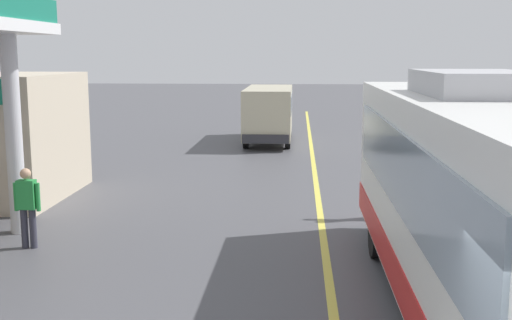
{
  "coord_description": "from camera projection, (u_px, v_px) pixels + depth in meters",
  "views": [
    {
      "loc": [
        -0.57,
        -4.0,
        3.94
      ],
      "look_at": [
        -1.5,
        10.0,
        1.6
      ],
      "focal_mm": 44.82,
      "sensor_mm": 36.0,
      "label": 1
    }
  ],
  "objects": [
    {
      "name": "ground",
      "position": [
        313.0,
        159.0,
        24.23
      ],
      "size": [
        120.0,
        120.0,
        0.0
      ],
      "primitive_type": "plane",
      "color": "#4C4C51"
    },
    {
      "name": "pedestrian_near_pump",
      "position": [
        27.0,
        204.0,
        12.98
      ],
      "size": [
        0.55,
        0.22,
        1.66
      ],
      "color": "#33333F",
      "rests_on": "ground"
    },
    {
      "name": "minibus_opposing_lane",
      "position": [
        269.0,
        109.0,
        28.56
      ],
      "size": [
        2.04,
        6.13,
        2.44
      ],
      "color": "#BFB799",
      "rests_on": "ground"
    },
    {
      "name": "coach_bus_main",
      "position": [
        490.0,
        215.0,
        8.92
      ],
      "size": [
        2.6,
        11.04,
        3.69
      ],
      "color": "white",
      "rests_on": "ground"
    },
    {
      "name": "lane_divider_stripe",
      "position": [
        316.0,
        185.0,
        19.31
      ],
      "size": [
        0.16,
        50.0,
        0.01
      ],
      "primitive_type": "cube",
      "color": "#D8CC4C",
      "rests_on": "ground"
    }
  ]
}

